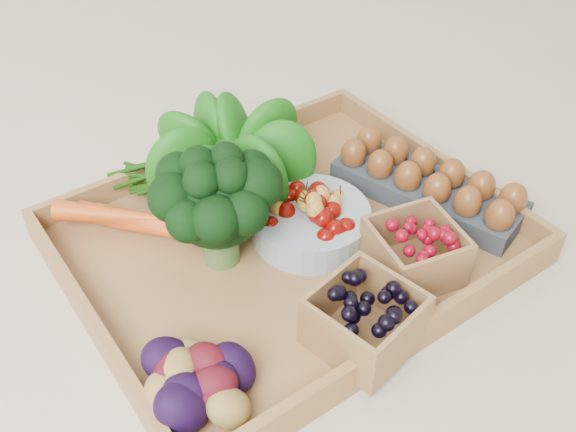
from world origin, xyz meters
TOP-DOWN VIEW (x-y plane):
  - ground at (0.00, 0.00)m, footprint 4.00×4.00m
  - tray at (0.00, 0.00)m, footprint 0.55×0.45m
  - carrots at (-0.15, 0.12)m, footprint 0.19×0.14m
  - lettuce at (-0.01, 0.13)m, footprint 0.15×0.15m
  - broccoli at (-0.09, 0.02)m, footprint 0.15×0.15m
  - cherry_bowl at (0.03, -0.01)m, footprint 0.16×0.16m
  - egg_carton at (0.21, -0.04)m, footprint 0.17×0.29m
  - potatoes at (-0.21, -0.14)m, footprint 0.13×0.13m
  - punnet_blackberry at (-0.03, -0.18)m, footprint 0.12×0.12m
  - punnet_raspberry at (0.10, -0.13)m, footprint 0.12×0.12m

SIDE VIEW (x-z plane):
  - ground at x=0.00m, z-range 0.00..0.00m
  - tray at x=0.00m, z-range 0.00..0.01m
  - egg_carton at x=0.21m, z-range 0.01..0.05m
  - cherry_bowl at x=0.03m, z-range 0.01..0.06m
  - carrots at x=-0.15m, z-range 0.01..0.06m
  - punnet_raspberry at x=0.10m, z-range 0.01..0.08m
  - punnet_blackberry at x=-0.03m, z-range 0.01..0.09m
  - potatoes at x=-0.21m, z-range 0.01..0.09m
  - broccoli at x=-0.09m, z-range 0.02..0.13m
  - lettuce at x=-0.01m, z-range 0.02..0.17m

